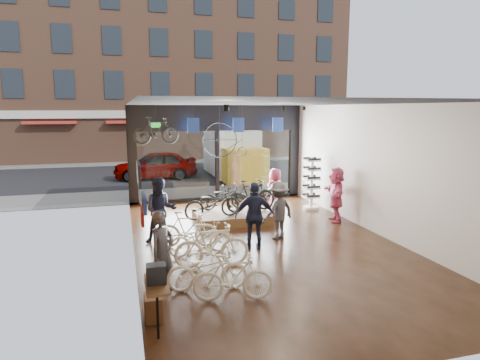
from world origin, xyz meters
name	(u,v)px	position (x,y,z in m)	size (l,w,h in m)	color
ground_plane	(265,244)	(0.00, 0.00, -0.02)	(7.00, 12.00, 0.04)	black
ceiling	(266,103)	(0.00, 0.00, 3.82)	(7.00, 12.00, 0.04)	black
wall_left	(130,181)	(-3.52, 0.00, 1.90)	(0.04, 12.00, 3.80)	brown
wall_right	(380,170)	(3.52, 0.00, 1.90)	(0.04, 12.00, 3.80)	beige
wall_back	(410,241)	(0.00, -6.02, 1.90)	(7.00, 0.04, 3.80)	beige
storefront	(217,153)	(0.00, 6.00, 1.90)	(7.00, 0.26, 3.80)	black
exit_sign	(156,125)	(-2.40, 5.88, 3.05)	(0.35, 0.06, 0.18)	#198C26
street_road	(185,170)	(0.00, 15.00, -0.01)	(30.00, 18.00, 0.02)	black
sidewalk_near	(211,192)	(0.00, 7.20, 0.06)	(30.00, 2.40, 0.12)	slate
sidewalk_far	(177,161)	(0.00, 19.00, 0.06)	(30.00, 2.00, 0.12)	slate
opposite_building	(170,62)	(0.00, 21.50, 7.00)	(26.00, 5.00, 14.00)	brown
street_car	(155,165)	(-2.01, 12.00, 0.73)	(1.74, 4.31, 1.47)	gray
box_truck	(235,154)	(2.08, 11.00, 1.28)	(2.16, 6.48, 2.55)	silver
floor_bike_1	(233,277)	(-1.74, -3.23, 0.47)	(0.44, 1.56, 0.94)	white
floor_bike_2	(208,270)	(-2.12, -2.62, 0.43)	(0.58, 1.65, 0.87)	white
floor_bike_3	(212,245)	(-1.77, -1.38, 0.53)	(0.50, 1.76, 1.06)	white
floor_bike_4	(200,238)	(-1.89, -0.45, 0.43)	(0.57, 1.63, 0.86)	white
floor_bike_5	(188,229)	(-2.09, 0.23, 0.49)	(0.46, 1.63, 0.98)	white
display_platform	(232,217)	(-0.28, 2.51, 0.15)	(2.40, 1.80, 0.30)	#5A311E
display_bike_left	(212,203)	(-1.06, 1.93, 0.78)	(0.64, 1.84, 0.97)	black
display_bike_mid	(251,196)	(0.35, 2.43, 0.84)	(0.50, 1.78, 1.07)	black
display_bike_right	(224,197)	(-0.45, 2.97, 0.73)	(0.57, 1.62, 0.85)	black
customer_0	(162,252)	(-3.00, -2.45, 0.84)	(0.61, 0.40, 1.67)	#3F3F44
customer_1	(161,210)	(-2.74, 0.81, 0.92)	(0.89, 0.69, 1.83)	#161C33
customer_2	(255,216)	(-0.41, -0.38, 0.89)	(1.05, 0.44, 1.79)	#161C33
customer_3	(278,211)	(0.49, 0.28, 0.82)	(1.06, 0.61, 1.65)	#3F3F44
customer_4	(275,191)	(1.50, 3.27, 0.79)	(0.78, 0.50, 1.59)	#CC4C72
customer_5	(336,194)	(3.00, 1.61, 0.90)	(1.67, 0.53, 1.80)	#CC4C72
sunglasses_rack	(311,183)	(2.95, 3.38, 0.97)	(0.57, 0.47, 1.94)	white
wall_merch	(145,247)	(-3.38, -3.50, 1.30)	(0.40, 2.40, 2.60)	navy
penny_farthing	(227,141)	(0.00, 4.33, 2.50)	(1.61, 0.06, 1.29)	black
hung_bike	(156,131)	(-2.53, 4.20, 2.93)	(0.45, 1.58, 0.95)	black
jersey_left	(193,125)	(-1.07, 5.20, 3.05)	(0.45, 0.03, 0.55)	#1E3F99
jersey_mid	(239,125)	(0.68, 5.20, 3.05)	(0.45, 0.03, 0.55)	#1E3F99
jersey_right	(278,124)	(2.29, 5.20, 3.05)	(0.45, 0.03, 0.55)	#1E3F99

